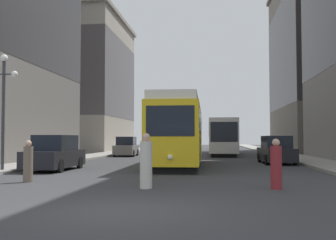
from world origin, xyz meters
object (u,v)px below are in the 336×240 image
Objects in this scene: transit_bus at (222,136)px; parked_car_left_near at (126,147)px; streetcar at (179,131)px; pedestrian_on_sidewalk at (276,166)px; parked_car_right_far at (276,151)px; lamp_post_left_near at (4,94)px; parked_car_left_mid at (55,154)px; pedestrian_crossing_far at (146,163)px; pedestrian_crossing_near at (28,163)px.

parked_car_left_near is at bearing -158.45° from transit_bus.
streetcar is 11.80m from pedestrian_on_sidewalk.
parked_car_left_near is 2.72× the size of pedestrian_on_sidewalk.
parked_car_left_near is at bearing -41.71° from parked_car_right_far.
parked_car_left_mid is at bearing 43.71° from lamp_post_left_near.
pedestrian_crossing_far is 1.11× the size of pedestrian_on_sidewalk.
streetcar is at bearing 33.81° from parked_car_left_mid.
pedestrian_crossing_near is at bearing -90.08° from parked_car_left_near.
lamp_post_left_near is at bearing -60.98° from pedestrian_on_sidewalk.
parked_car_left_near and parked_car_left_mid have the same top height.
parked_car_right_far is 3.20× the size of pedestrian_crossing_near.
parked_car_left_mid is 12.31m from pedestrian_on_sidewalk.
parked_car_left_mid is 0.84× the size of lamp_post_left_near.
lamp_post_left_near reaches higher than parked_car_right_far.
transit_bus is (2.86, 16.66, -0.15)m from streetcar.
parked_car_left_near is 0.80× the size of lamp_post_left_near.
streetcar is 8.11× the size of pedestrian_crossing_near.
parked_car_right_far is (12.25, 7.10, 0.00)m from parked_car_left_mid.
parked_car_right_far is at bearing -42.38° from pedestrian_crossing_near.
lamp_post_left_near is (-12.15, 5.01, 3.05)m from pedestrian_on_sidewalk.
lamp_post_left_near is at bearing -144.71° from streetcar.
parked_car_left_near is 15.85m from parked_car_right_far.
streetcar is at bearing 36.69° from lamp_post_left_near.
streetcar reaches higher than transit_bus.
parked_car_right_far is at bearing 32.22° from lamp_post_left_near.
parked_car_left_near is at bearing -105.44° from pedestrian_on_sidewalk.
parked_car_left_mid is (0.00, -17.16, 0.00)m from parked_car_left_near.
transit_bus is at bearing 66.32° from parked_car_left_mid.
lamp_post_left_near reaches higher than pedestrian_on_sidewalk.
pedestrian_crossing_far is (-0.10, -11.27, -1.26)m from streetcar.
parked_car_left_near is 2.46× the size of pedestrian_crossing_far.
streetcar is 6.94m from parked_car_right_far.
pedestrian_crossing_near is at bearing -77.99° from parked_car_left_mid.
pedestrian_on_sidewalk is at bearing -34.05° from parked_car_left_mid.
pedestrian_crossing_far is 9.97m from lamp_post_left_near.
parked_car_left_near is 0.89× the size of parked_car_right_far.
transit_bus is at bearing -125.91° from pedestrian_on_sidewalk.
streetcar is 1.01× the size of transit_bus.
parked_car_left_near and parked_car_right_far have the same top height.
streetcar is 11.08m from pedestrian_crossing_near.
pedestrian_crossing_far is (4.75, -1.40, 0.11)m from pedestrian_crossing_near.
streetcar is at bearing 4.81° from pedestrian_crossing_far.
streetcar is 11.34m from pedestrian_crossing_far.
parked_car_left_near reaches higher than pedestrian_crossing_far.
lamp_post_left_near is at bearing -136.68° from parked_car_left_mid.
lamp_post_left_near reaches higher than pedestrian_crossing_far.
lamp_post_left_near reaches higher than pedestrian_crossing_near.
parked_car_left_mid is 2.88× the size of pedestrian_on_sidewalk.
parked_car_left_mid is at bearing -113.90° from transit_bus.
pedestrian_on_sidewalk is at bearing -98.77° from pedestrian_crossing_near.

